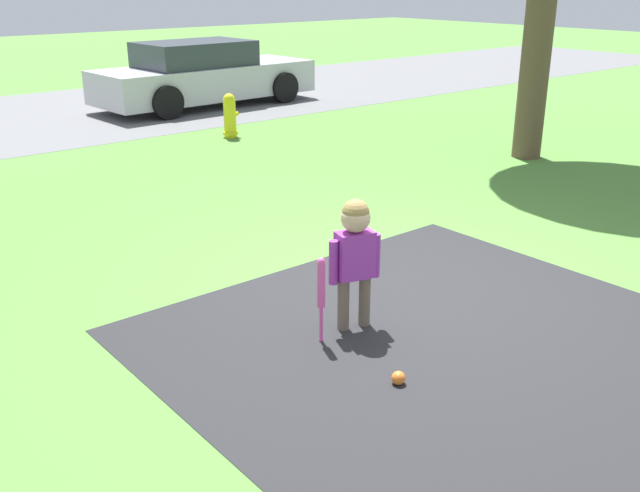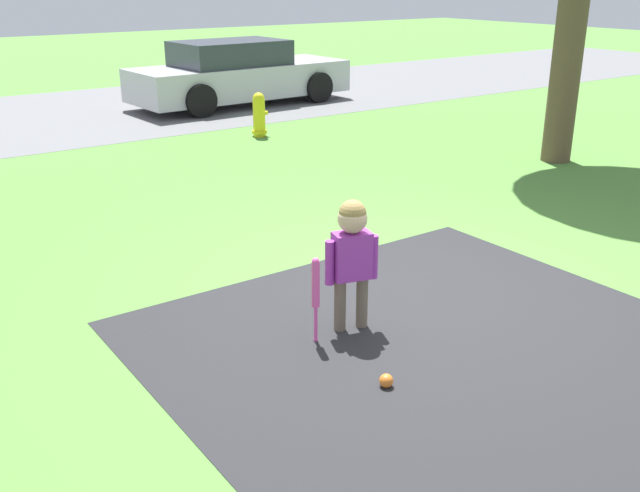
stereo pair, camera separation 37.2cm
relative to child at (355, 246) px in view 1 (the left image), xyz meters
The scene contains 7 objects.
ground_plane 1.06m from the child, 16.05° to the left, with size 60.00×60.00×0.00m, color #518438.
street_strip 10.21m from the child, 85.47° to the left, with size 40.00×6.00×0.01m.
child is the anchor object (origin of this frame).
baseball_bat 0.41m from the child, behind, with size 0.06×0.06×0.66m.
sports_ball 1.05m from the child, 112.02° to the right, with size 0.09×0.09×0.09m.
fire_hydrant 7.00m from the child, 64.74° to the left, with size 0.28×0.25×0.72m.
parked_car 10.19m from the child, 65.33° to the left, with size 4.57×1.96×1.29m.
Camera 1 is at (-4.08, -3.80, 2.50)m, focal length 40.00 mm.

